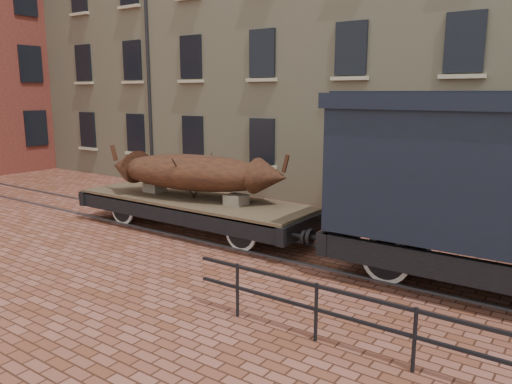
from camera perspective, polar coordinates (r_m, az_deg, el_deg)
The scene contains 6 objects.
ground at distance 13.88m, azimuth -2.45°, elevation -5.43°, with size 90.00×90.00×0.00m, color brown.
warehouse_cream at distance 21.35m, azimuth 22.13°, elevation 18.60°, with size 40.00×10.19×14.00m.
rail_track at distance 13.88m, azimuth -2.45°, elevation -5.31°, with size 30.00×1.52×0.06m.
flatcar_wagon at distance 14.64m, azimuth -7.20°, elevation -1.43°, with size 8.39×2.28×1.27m.
iron_boat at distance 14.43m, azimuth -7.17°, elevation 2.25°, with size 5.83×2.54×1.43m.
goods_van at distance 10.71m, azimuth 27.20°, elevation 2.15°, with size 7.78×2.84×4.02m.
Camera 1 is at (8.15, -10.51, 3.99)m, focal length 35.00 mm.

